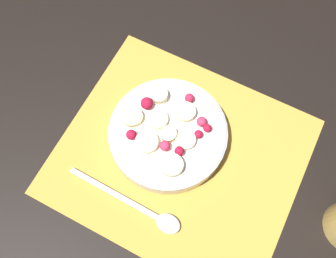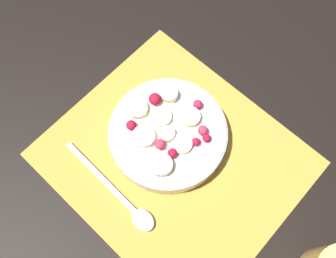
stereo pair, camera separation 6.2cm
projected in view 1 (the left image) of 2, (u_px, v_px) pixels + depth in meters
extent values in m
plane|color=black|center=(180.00, 156.00, 0.65)|extent=(3.00, 3.00, 0.00)
cube|color=gold|center=(180.00, 156.00, 0.64)|extent=(0.40, 0.35, 0.01)
cylinder|color=silver|center=(168.00, 134.00, 0.64)|extent=(0.20, 0.20, 0.03)
torus|color=silver|center=(168.00, 132.00, 0.63)|extent=(0.20, 0.20, 0.01)
cylinder|color=white|center=(168.00, 131.00, 0.62)|extent=(0.18, 0.18, 0.00)
cylinder|color=beige|center=(158.00, 119.00, 0.63)|extent=(0.05, 0.05, 0.01)
cylinder|color=#F4EAB7|center=(168.00, 134.00, 0.61)|extent=(0.04, 0.04, 0.01)
cylinder|color=beige|center=(185.00, 112.00, 0.63)|extent=(0.04, 0.04, 0.01)
cylinder|color=#F4EAB7|center=(147.00, 143.00, 0.61)|extent=(0.05, 0.05, 0.01)
cylinder|color=beige|center=(169.00, 164.00, 0.59)|extent=(0.04, 0.04, 0.01)
cylinder|color=#F4EAB7|center=(185.00, 140.00, 0.61)|extent=(0.05, 0.05, 0.01)
cylinder|color=#F4EAB7|center=(159.00, 95.00, 0.64)|extent=(0.04, 0.04, 0.01)
cylinder|color=beige|center=(133.00, 117.00, 0.63)|extent=(0.05, 0.05, 0.01)
sphere|color=#B21433|center=(178.00, 151.00, 0.60)|extent=(0.02, 0.02, 0.02)
sphere|color=#DB3356|center=(202.00, 122.00, 0.62)|extent=(0.02, 0.02, 0.02)
sphere|color=#B21433|center=(207.00, 128.00, 0.62)|extent=(0.01, 0.01, 0.01)
sphere|color=#B21433|center=(198.00, 134.00, 0.61)|extent=(0.01, 0.01, 0.01)
sphere|color=#B21433|center=(147.00, 103.00, 0.63)|extent=(0.02, 0.02, 0.02)
sphere|color=#DB3356|center=(165.00, 146.00, 0.60)|extent=(0.02, 0.02, 0.02)
sphere|color=#D12347|center=(189.00, 98.00, 0.64)|extent=(0.02, 0.02, 0.02)
sphere|color=#B21433|center=(131.00, 135.00, 0.61)|extent=(0.02, 0.02, 0.02)
cube|color=silver|center=(114.00, 193.00, 0.62)|extent=(0.17, 0.01, 0.00)
ellipsoid|color=silver|center=(168.00, 224.00, 0.60)|extent=(0.04, 0.03, 0.01)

